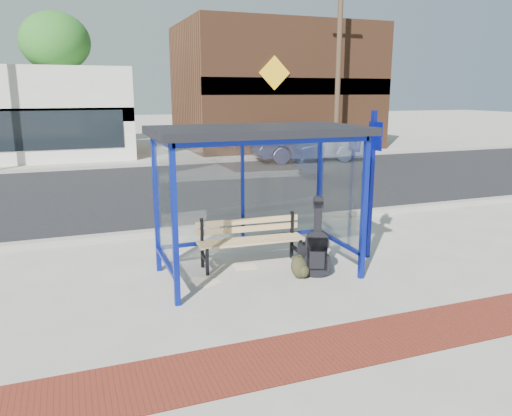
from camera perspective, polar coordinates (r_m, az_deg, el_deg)
name	(u,v)px	position (r m, az deg, el deg)	size (l,w,h in m)	color
ground	(258,274)	(8.33, 0.21, -7.56)	(120.00, 120.00, 0.00)	#B2ADA0
brick_paver_strip	(336,347)	(6.18, 9.12, -15.43)	(60.00, 1.00, 0.01)	maroon
curb_near	(211,227)	(10.94, -5.19, -2.20)	(60.00, 0.25, 0.12)	gray
street_asphalt	(167,189)	(15.81, -10.14, 2.20)	(60.00, 10.00, 0.00)	black
curb_far	(143,165)	(20.77, -12.77, 4.83)	(60.00, 0.25, 0.12)	gray
far_sidewalk	(137,160)	(22.65, -13.44, 5.32)	(60.00, 4.00, 0.01)	#B2ADA0
bus_shelter	(256,149)	(7.91, 0.04, 6.79)	(3.30, 1.80, 2.42)	#0D1C93
storefront_brown	(275,87)	(27.94, 2.15, 13.66)	(10.00, 7.08, 6.40)	#59331E
tree_mid	(55,43)	(29.39, -21.98, 17.13)	(3.60, 3.60, 7.03)	#4C3826
tree_right	(319,51)	(33.12, 7.27, 17.38)	(3.60, 3.60, 7.03)	#4C3826
utility_pole_east	(338,66)	(23.83, 9.40, 15.77)	(1.60, 0.24, 8.00)	#4C3826
bench	(250,238)	(8.60, -0.65, -3.44)	(1.86, 0.55, 0.87)	black
guitar_bag	(317,249)	(8.13, 6.99, -4.73)	(0.48, 0.32, 1.27)	black
suitcase	(308,258)	(8.36, 5.91, -5.76)	(0.34, 0.25, 0.53)	black
backpack	(300,268)	(8.13, 5.06, -6.80)	(0.37, 0.35, 0.37)	#282816
sign_post	(371,177)	(9.04, 13.05, 3.48)	(0.13, 0.33, 2.63)	navy
newspaper_a	(209,283)	(8.00, -5.43, -8.50)	(0.35, 0.28, 0.01)	white
newspaper_b	(201,281)	(8.08, -6.32, -8.29)	(0.35, 0.28, 0.01)	white
newspaper_c	(245,267)	(8.65, -1.24, -6.76)	(0.37, 0.30, 0.01)	white
parked_car	(308,143)	(21.79, 6.00, 7.39)	(1.67, 4.78, 1.57)	#1A2349
fire_hydrant	(349,145)	(25.21, 10.61, 7.04)	(0.30, 0.20, 0.67)	#9F100B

